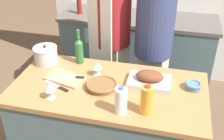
{
  "coord_description": "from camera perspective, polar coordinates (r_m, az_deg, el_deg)",
  "views": [
    {
      "loc": [
        0.44,
        -1.69,
        2.1
      ],
      "look_at": [
        0.0,
        0.11,
        0.97
      ],
      "focal_mm": 45.0,
      "sensor_mm": 36.0,
      "label": 1
    }
  ],
  "objects": [
    {
      "name": "cutting_board",
      "position": [
        2.24,
        -9.5,
        -1.63
      ],
      "size": [
        0.33,
        0.24,
        0.02
      ],
      "color": "tan",
      "rests_on": "kitchen_island"
    },
    {
      "name": "condiment_bottle_tall",
      "position": [
        3.43,
        -6.66,
        12.7
      ],
      "size": [
        0.06,
        0.06,
        0.19
      ],
      "color": "maroon",
      "rests_on": "back_counter"
    },
    {
      "name": "person_cook_guest",
      "position": [
        2.68,
        8.44,
        5.67
      ],
      "size": [
        0.35,
        0.35,
        1.71
      ],
      "rotation": [
        0.0,
        0.0,
        -0.29
      ],
      "color": "beige",
      "rests_on": "ground_plane"
    },
    {
      "name": "roasting_pan",
      "position": [
        2.14,
        7.62,
        -1.94
      ],
      "size": [
        0.32,
        0.22,
        0.12
      ],
      "color": "#BCBCC1",
      "rests_on": "kitchen_island"
    },
    {
      "name": "wine_glass_left",
      "position": [
        2.01,
        -12.58,
        -3.49
      ],
      "size": [
        0.08,
        0.08,
        0.12
      ],
      "color": "silver",
      "rests_on": "kitchen_island"
    },
    {
      "name": "milk_jug",
      "position": [
        1.83,
        1.85,
        -6.26
      ],
      "size": [
        0.08,
        0.08,
        0.21
      ],
      "color": "white",
      "rests_on": "kitchen_island"
    },
    {
      "name": "knife_chef",
      "position": [
        2.16,
        -11.07,
        -3.29
      ],
      "size": [
        0.23,
        0.11,
        0.01
      ],
      "color": "#B7B7BC",
      "rests_on": "kitchen_island"
    },
    {
      "name": "wine_glass_right",
      "position": [
        2.22,
        -3.07,
        0.88
      ],
      "size": [
        0.08,
        0.08,
        0.12
      ],
      "color": "silver",
      "rests_on": "kitchen_island"
    },
    {
      "name": "knife_paring",
      "position": [
        2.22,
        -7.77,
        -1.41
      ],
      "size": [
        0.18,
        0.05,
        0.01
      ],
      "color": "#B7B7BC",
      "rests_on": "cutting_board"
    },
    {
      "name": "wine_bottle_green",
      "position": [
        2.39,
        -6.69,
        4.03
      ],
      "size": [
        0.07,
        0.07,
        0.31
      ],
      "color": "#28662D",
      "rests_on": "kitchen_island"
    },
    {
      "name": "juice_jug",
      "position": [
        1.84,
        7.08,
        -6.03
      ],
      "size": [
        0.09,
        0.09,
        0.22
      ],
      "color": "orange",
      "rests_on": "kitchen_island"
    },
    {
      "name": "wicker_basket",
      "position": [
        2.1,
        -2.12,
        -3.13
      ],
      "size": [
        0.24,
        0.24,
        0.04
      ],
      "color": "brown",
      "rests_on": "kitchen_island"
    },
    {
      "name": "person_cook_aproned",
      "position": [
        2.78,
        -0.09,
        7.91
      ],
      "size": [
        0.39,
        0.41,
        1.78
      ],
      "rotation": [
        0.0,
        0.0,
        -0.46
      ],
      "color": "beige",
      "rests_on": "ground_plane"
    },
    {
      "name": "kitchen_island",
      "position": [
        2.41,
        -0.66,
        -12.05
      ],
      "size": [
        1.47,
        0.76,
        0.89
      ],
      "color": "#4C666B",
      "rests_on": "ground_plane"
    },
    {
      "name": "mixing_bowl",
      "position": [
        2.17,
        16.15,
        -3.04
      ],
      "size": [
        0.12,
        0.12,
        0.05
      ],
      "color": "slate",
      "rests_on": "kitchen_island"
    },
    {
      "name": "condiment_bottle_short",
      "position": [
        3.41,
        11.77,
        11.82
      ],
      "size": [
        0.06,
        0.06,
        0.15
      ],
      "color": "#332D28",
      "rests_on": "back_counter"
    },
    {
      "name": "back_counter",
      "position": [
        3.54,
        5.02,
        3.77
      ],
      "size": [
        1.83,
        0.6,
        0.92
      ],
      "color": "#4C666B",
      "rests_on": "ground_plane"
    },
    {
      "name": "stock_pot",
      "position": [
        2.47,
        -13.29,
        2.98
      ],
      "size": [
        0.2,
        0.2,
        0.17
      ],
      "color": "#B7B7BC",
      "rests_on": "kitchen_island"
    }
  ]
}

